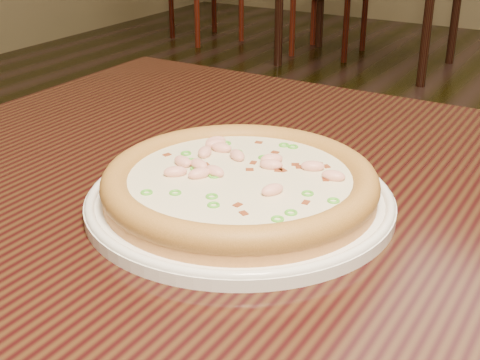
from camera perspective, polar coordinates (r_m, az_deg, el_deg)
The scene contains 3 objects.
hero_table at distance 0.73m, azimuth 10.36°, elevation -9.92°, with size 1.20×0.80×0.75m.
plate at distance 0.68m, azimuth 0.00°, elevation -1.64°, with size 0.31×0.31×0.02m.
pizza at distance 0.67m, azimuth -0.01°, elevation -0.21°, with size 0.28×0.28×0.03m.
Camera 1 is at (0.10, -0.85, 1.05)m, focal length 50.00 mm.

